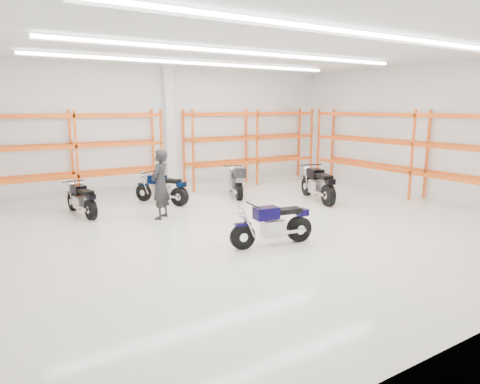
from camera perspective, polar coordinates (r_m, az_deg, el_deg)
ground at (r=11.19m, az=2.61°, el=-4.69°), size 14.00×14.00×0.00m
room_shell at (r=10.78m, az=2.69°, el=12.36°), size 14.02×12.02×4.51m
motorcycle_main at (r=9.69m, az=4.77°, el=-4.40°), size 2.02×0.71×0.99m
motorcycle_back_a at (r=13.06m, az=-20.32°, el=-1.06°), size 0.64×1.94×0.95m
motorcycle_back_b at (r=13.95m, az=-10.18°, el=0.34°), size 1.15×1.86×1.01m
motorcycle_back_c at (r=14.78m, az=-0.51°, el=1.36°), size 1.07×2.08×1.11m
motorcycle_back_d at (r=14.35m, az=10.42°, el=0.91°), size 1.02×2.28×1.15m
standing_man at (r=12.05m, az=-10.59°, el=1.01°), size 0.83×0.82×1.94m
structural_column at (r=15.91m, az=-9.47°, el=8.15°), size 0.32×0.32×4.50m
pallet_racking_back_left at (r=14.63m, az=-21.29°, el=5.45°), size 5.67×0.87×3.00m
pallet_racking_back_right at (r=17.25m, az=1.57°, el=6.99°), size 5.67×0.87×3.00m
pallet_racking_side at (r=15.46m, az=22.92°, el=5.71°), size 0.87×9.07×3.00m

